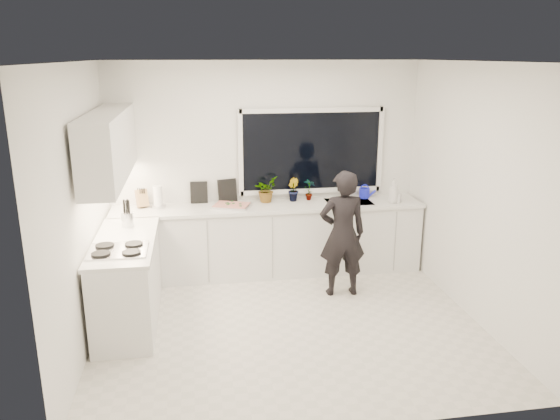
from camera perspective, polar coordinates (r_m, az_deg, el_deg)
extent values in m
cube|color=beige|center=(5.95, 0.88, -11.87)|extent=(4.00, 3.50, 0.02)
cube|color=white|center=(7.14, -1.51, 4.52)|extent=(4.00, 0.02, 2.70)
cube|color=white|center=(5.48, -20.24, -0.02)|extent=(0.02, 3.50, 2.70)
cube|color=white|center=(6.11, 19.84, 1.61)|extent=(0.02, 3.50, 2.70)
cube|color=white|center=(5.26, 1.01, 15.35)|extent=(4.00, 3.50, 0.02)
cube|color=black|center=(7.17, 3.30, 6.17)|extent=(1.80, 0.02, 1.00)
cube|color=white|center=(7.08, -1.13, -3.21)|extent=(3.92, 0.58, 0.88)
cube|color=white|center=(6.04, -15.63, -7.29)|extent=(0.58, 1.60, 0.88)
cube|color=silver|center=(6.94, -1.14, 0.35)|extent=(3.94, 0.62, 0.04)
cube|color=silver|center=(5.88, -15.96, -3.17)|extent=(0.62, 1.60, 0.04)
cube|color=white|center=(6.01, -17.42, 6.48)|extent=(0.34, 2.10, 0.70)
cube|color=silver|center=(7.17, 7.19, 0.50)|extent=(0.58, 0.42, 0.14)
cylinder|color=silver|center=(7.32, 6.81, 2.12)|extent=(0.03, 0.03, 0.22)
cube|color=black|center=(5.55, -16.59, -4.00)|extent=(0.56, 0.48, 0.03)
imported|color=black|center=(6.40, 6.54, -2.48)|extent=(0.55, 0.37, 1.51)
cube|color=silver|center=(6.86, -5.08, 0.42)|extent=(0.55, 0.48, 0.03)
cube|color=#C24119|center=(6.86, -5.08, 0.56)|extent=(0.50, 0.43, 0.01)
cylinder|color=#161DD6|center=(7.36, 8.81, 1.77)|extent=(0.17, 0.17, 0.13)
cylinder|color=white|center=(6.96, -12.63, 1.29)|extent=(0.11, 0.11, 0.26)
cube|color=olive|center=(7.02, -14.22, 1.14)|extent=(0.16, 0.14, 0.22)
cylinder|color=#B2B2B7|center=(6.28, -15.65, -0.98)|extent=(0.17, 0.17, 0.16)
cube|color=black|center=(7.08, -8.46, 1.83)|extent=(0.22, 0.03, 0.28)
cube|color=black|center=(7.09, -5.52, 2.04)|extent=(0.25, 0.08, 0.30)
imported|color=#26662D|center=(7.05, -1.50, 2.16)|extent=(0.38, 0.39, 0.33)
imported|color=#26662D|center=(7.11, 1.35, 2.14)|extent=(0.16, 0.19, 0.30)
imported|color=#26662D|center=(7.15, 3.08, 2.16)|extent=(0.18, 0.18, 0.29)
imported|color=#D8BF66|center=(7.15, 11.78, 2.01)|extent=(0.17, 0.17, 0.33)
imported|color=#D8BF66|center=(7.19, 12.21, 1.44)|extent=(0.11, 0.11, 0.18)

